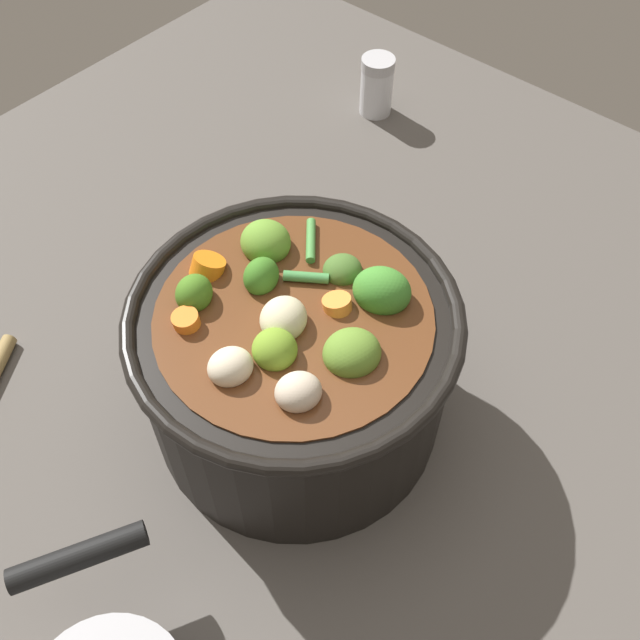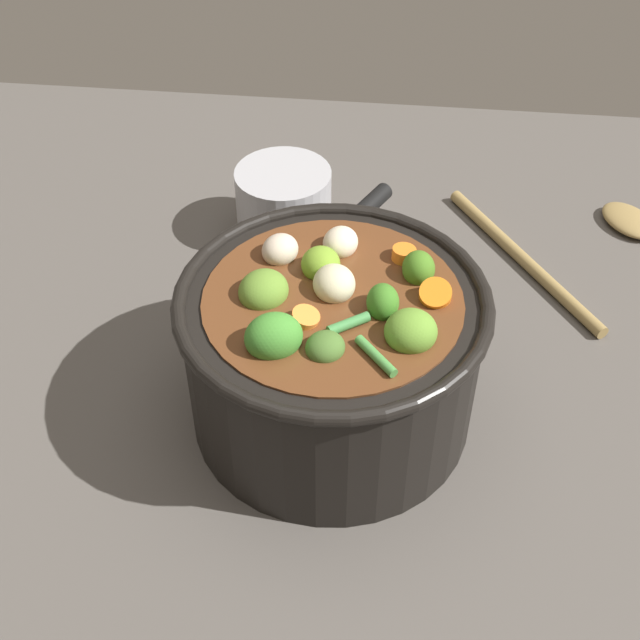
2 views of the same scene
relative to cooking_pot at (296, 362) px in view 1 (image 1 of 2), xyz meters
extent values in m
plane|color=#514C47|center=(0.00, 0.00, -0.07)|extent=(1.10, 1.10, 0.00)
cylinder|color=black|center=(0.00, 0.00, -0.01)|extent=(0.24, 0.24, 0.13)
torus|color=black|center=(0.00, 0.00, 0.06)|extent=(0.25, 0.25, 0.01)
cylinder|color=brown|center=(0.00, 0.00, 0.00)|extent=(0.21, 0.21, 0.13)
ellipsoid|color=#428B2F|center=(0.04, 0.05, 0.07)|extent=(0.05, 0.05, 0.04)
ellipsoid|color=#3B7722|center=(-0.04, 0.01, 0.07)|extent=(0.03, 0.03, 0.03)
ellipsoid|color=olive|center=(0.01, -0.03, 0.07)|extent=(0.04, 0.04, 0.03)
ellipsoid|color=olive|center=(0.05, 0.00, 0.06)|extent=(0.05, 0.06, 0.03)
ellipsoid|color=#466C2B|center=(0.00, 0.06, 0.06)|extent=(0.04, 0.04, 0.02)
ellipsoid|color=#457720|center=(-0.07, -0.04, 0.07)|extent=(0.03, 0.03, 0.03)
ellipsoid|color=olive|center=(-0.06, 0.04, 0.07)|extent=(0.05, 0.05, 0.03)
cylinder|color=orange|center=(-0.05, -0.06, 0.06)|extent=(0.03, 0.03, 0.02)
cylinder|color=orange|center=(-0.08, -0.01, 0.06)|extent=(0.03, 0.03, 0.03)
cylinder|color=orange|center=(0.02, 0.03, 0.06)|extent=(0.03, 0.03, 0.02)
ellipsoid|color=beige|center=(0.00, -0.01, 0.07)|extent=(0.04, 0.04, 0.03)
ellipsoid|color=beige|center=(0.00, -0.06, 0.07)|extent=(0.04, 0.04, 0.03)
ellipsoid|color=beige|center=(0.05, -0.05, 0.07)|extent=(0.04, 0.04, 0.03)
cylinder|color=#499041|center=(-0.04, 0.06, 0.06)|extent=(0.03, 0.04, 0.01)
cylinder|color=#438B45|center=(-0.01, 0.03, 0.06)|extent=(0.03, 0.03, 0.01)
cylinder|color=silver|center=(-0.21, 0.38, -0.04)|extent=(0.04, 0.04, 0.06)
cylinder|color=#B7B7BC|center=(-0.21, 0.38, -0.01)|extent=(0.04, 0.04, 0.01)
cylinder|color=black|center=(-0.01, -0.21, -0.01)|extent=(0.06, 0.09, 0.02)
camera|label=1|loc=(0.23, -0.23, 0.48)|focal=40.86mm
camera|label=2|loc=(-0.04, 0.50, 0.51)|focal=48.22mm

